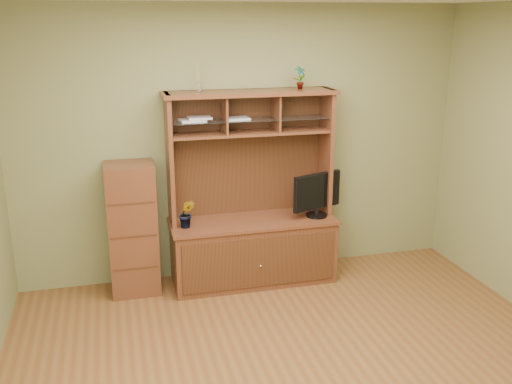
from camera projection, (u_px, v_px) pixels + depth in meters
name	position (u px, v px, depth m)	size (l,w,h in m)	color
room	(311.00, 204.00, 3.83)	(4.54, 4.04, 2.74)	brown
media_hutch	(252.00, 231.00, 5.68)	(1.66, 0.61, 1.90)	#462214
monitor	(317.00, 194.00, 5.65)	(0.54, 0.23, 0.44)	black
orchid_plant	(187.00, 214.00, 5.36)	(0.15, 0.12, 0.28)	#2B511B
top_plant	(300.00, 77.00, 5.43)	(0.12, 0.08, 0.22)	#3A6F27
reed_diffuser	(198.00, 81.00, 5.20)	(0.05, 0.05, 0.25)	silver
magazines	(209.00, 119.00, 5.32)	(0.67, 0.21, 0.04)	silver
side_cabinet	(133.00, 229.00, 5.41)	(0.45, 0.41, 1.27)	#462214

